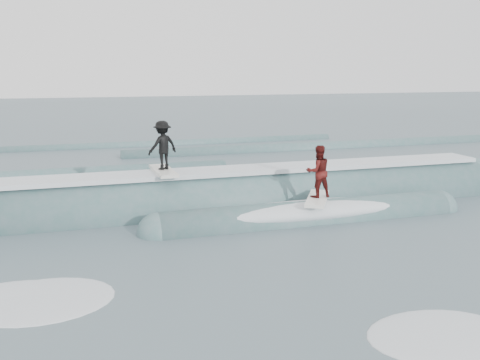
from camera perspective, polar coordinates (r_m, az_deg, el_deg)
name	(u,v)px	position (r m, az deg, el deg)	size (l,w,h in m)	color
ground	(327,289)	(11.27, 9.26, -11.44)	(160.00, 160.00, 0.00)	#3A4B55
breaking_wave	(242,208)	(17.18, 0.24, -2.98)	(20.63, 3.99, 2.41)	#3B6463
surfer_black	(163,148)	(16.56, -8.25, 3.37)	(1.11, 2.02, 1.60)	silver
surfer_red	(318,175)	(15.83, 8.32, 0.51)	(1.49, 2.00, 1.64)	white
whitewater	(395,291)	(11.47, 16.25, -11.34)	(15.45, 6.78, 0.10)	silver
far_swells	(183,156)	(27.75, -6.08, 2.54)	(39.70, 8.65, 0.80)	#3B6463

